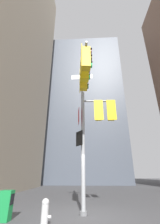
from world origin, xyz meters
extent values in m
plane|color=#474749|center=(0.00, 0.00, 0.00)|extent=(120.00, 120.00, 0.00)
cube|color=#4C5460|center=(-0.20, 25.38, 14.97)|extent=(14.87, 14.87, 29.94)
cylinder|color=#9EA0A3|center=(0.00, 0.00, 3.83)|extent=(0.19, 0.19, 7.65)
cylinder|color=slate|center=(0.00, 0.00, 0.08)|extent=(0.33, 0.33, 0.16)
cylinder|color=#9EA0A3|center=(0.14, -1.47, 6.62)|extent=(0.37, 2.96, 0.10)
cylinder|color=#9EA0A3|center=(0.84, 0.03, 5.38)|extent=(1.69, 0.16, 0.10)
cube|color=gold|center=(-0.09, -1.05, 6.02)|extent=(0.07, 0.48, 1.14)
cube|color=gold|center=(0.09, -1.03, 6.02)|extent=(0.37, 0.37, 1.00)
cylinder|color=#360605|center=(0.29, -1.01, 6.37)|extent=(0.08, 0.20, 0.20)
cube|color=black|center=(0.30, -1.01, 6.49)|extent=(0.09, 0.23, 0.02)
cylinder|color=yellow|center=(0.29, -1.01, 6.02)|extent=(0.08, 0.20, 0.20)
cube|color=black|center=(0.30, -1.01, 6.14)|extent=(0.09, 0.23, 0.02)
cylinder|color=#06311C|center=(0.29, -1.01, 5.67)|extent=(0.08, 0.20, 0.20)
cube|color=black|center=(0.30, -1.01, 5.79)|extent=(0.09, 0.23, 0.02)
cube|color=yellow|center=(-0.02, -1.86, 6.02)|extent=(0.07, 0.48, 1.14)
cube|color=yellow|center=(0.17, -1.84, 6.02)|extent=(0.37, 0.37, 1.00)
cylinder|color=#360605|center=(0.37, -1.82, 6.37)|extent=(0.08, 0.20, 0.20)
cube|color=black|center=(0.37, -1.82, 6.49)|extent=(0.09, 0.23, 0.02)
cylinder|color=#3C2C06|center=(0.37, -1.82, 6.02)|extent=(0.08, 0.20, 0.20)
cube|color=black|center=(0.37, -1.82, 6.14)|extent=(0.09, 0.23, 0.02)
cylinder|color=#19C672|center=(0.37, -1.82, 5.67)|extent=(0.08, 0.20, 0.20)
cube|color=black|center=(0.37, -1.82, 5.79)|extent=(0.09, 0.23, 0.02)
cube|color=gold|center=(0.05, -2.67, 6.02)|extent=(0.07, 0.48, 1.14)
cube|color=gold|center=(0.24, -2.65, 6.02)|extent=(0.37, 0.37, 1.00)
cylinder|color=#360605|center=(0.44, -2.63, 6.37)|extent=(0.08, 0.20, 0.20)
cube|color=black|center=(0.45, -2.63, 6.49)|extent=(0.09, 0.23, 0.02)
cylinder|color=#3C2C06|center=(0.44, -2.63, 6.02)|extent=(0.08, 0.20, 0.20)
cube|color=black|center=(0.45, -2.63, 6.14)|extent=(0.09, 0.23, 0.02)
cylinder|color=#19C672|center=(0.44, -2.63, 5.67)|extent=(0.08, 0.20, 0.20)
cube|color=black|center=(0.45, -2.63, 5.79)|extent=(0.09, 0.23, 0.02)
cube|color=yellow|center=(0.85, -0.16, 4.78)|extent=(0.48, 0.05, 1.14)
cube|color=yellow|center=(0.84, 0.03, 4.78)|extent=(0.35, 0.35, 1.00)
cylinder|color=#360605|center=(0.83, 0.23, 5.13)|extent=(0.20, 0.07, 0.20)
cube|color=black|center=(0.83, 0.24, 5.25)|extent=(0.22, 0.08, 0.02)
cylinder|color=yellow|center=(0.83, 0.23, 4.78)|extent=(0.20, 0.07, 0.20)
cube|color=black|center=(0.83, 0.24, 4.90)|extent=(0.22, 0.08, 0.02)
cylinder|color=#06311C|center=(0.83, 0.23, 4.43)|extent=(0.20, 0.07, 0.20)
cube|color=black|center=(0.83, 0.24, 4.55)|extent=(0.22, 0.08, 0.02)
cube|color=yellow|center=(1.52, -0.13, 4.78)|extent=(0.48, 0.05, 1.14)
cube|color=yellow|center=(1.51, 0.06, 4.78)|extent=(0.35, 0.35, 1.00)
cylinder|color=#360605|center=(1.51, 0.26, 5.13)|extent=(0.20, 0.07, 0.20)
cube|color=black|center=(1.51, 0.26, 5.25)|extent=(0.22, 0.08, 0.02)
cylinder|color=yellow|center=(1.51, 0.26, 4.78)|extent=(0.20, 0.07, 0.20)
cube|color=black|center=(1.51, 0.26, 4.90)|extent=(0.22, 0.08, 0.02)
cylinder|color=#06311C|center=(1.51, 0.26, 4.43)|extent=(0.20, 0.07, 0.20)
cube|color=black|center=(1.51, 0.26, 4.55)|extent=(0.22, 0.08, 0.02)
cube|color=white|center=(-0.02, -0.35, 6.76)|extent=(1.21, 0.09, 0.28)
cube|color=#19479E|center=(-0.02, -0.35, 6.76)|extent=(1.17, 0.09, 0.24)
cube|color=red|center=(-0.22, -0.03, 4.48)|extent=(0.10, 0.64, 0.80)
cube|color=white|center=(-0.22, -0.03, 4.48)|extent=(0.09, 0.60, 0.76)
cube|color=black|center=(-0.18, -0.12, 3.27)|extent=(0.35, 0.50, 0.72)
cube|color=white|center=(-0.18, -0.12, 3.27)|extent=(0.33, 0.47, 0.68)
cylinder|color=silver|center=(-1.13, -2.11, 0.37)|extent=(0.22, 0.22, 0.74)
sphere|color=silver|center=(-1.13, -2.11, 0.80)|extent=(0.23, 0.23, 0.23)
cylinder|color=silver|center=(-0.97, -2.11, 0.41)|extent=(0.10, 0.09, 0.09)
cube|color=#198C3F|center=(-2.94, -1.05, 0.52)|extent=(0.44, 0.36, 1.04)
cube|color=black|center=(-2.71, -1.05, 0.73)|extent=(0.01, 0.29, 0.37)
camera|label=1|loc=(0.25, -7.62, 1.63)|focal=24.47mm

